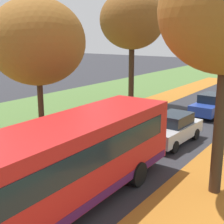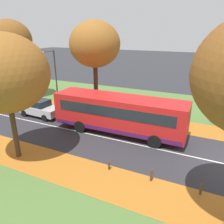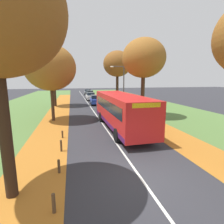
# 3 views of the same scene
# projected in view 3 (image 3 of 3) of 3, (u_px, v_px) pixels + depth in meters

# --- Properties ---
(ground_plane) EXTENTS (160.00, 160.00, 0.00)m
(ground_plane) POSITION_uv_depth(u_px,v_px,m) (141.00, 178.00, 7.65)
(ground_plane) COLOR #2D2D33
(grass_verge_left) EXTENTS (12.00, 90.00, 0.01)m
(grass_verge_left) POSITION_uv_depth(u_px,v_px,m) (26.00, 110.00, 24.76)
(grass_verge_left) COLOR #517538
(grass_verge_left) RESTS_ON ground
(leaf_litter_left) EXTENTS (2.80, 60.00, 0.00)m
(leaf_litter_left) POSITION_uv_depth(u_px,v_px,m) (57.00, 117.00, 20.03)
(leaf_litter_left) COLOR #B26B23
(leaf_litter_left) RESTS_ON grass_verge_left
(grass_verge_right) EXTENTS (12.00, 90.00, 0.01)m
(grass_verge_right) POSITION_uv_depth(u_px,v_px,m) (147.00, 106.00, 28.84)
(grass_verge_right) COLOR #517538
(grass_verge_right) RESTS_ON ground
(leaf_litter_right) EXTENTS (2.80, 60.00, 0.00)m
(leaf_litter_right) POSITION_uv_depth(u_px,v_px,m) (132.00, 113.00, 22.07)
(leaf_litter_right) COLOR #B26B23
(leaf_litter_right) RESTS_ON grass_verge_right
(road_centre_line) EXTENTS (0.12, 80.00, 0.01)m
(road_centre_line) POSITION_uv_depth(u_px,v_px,m) (91.00, 107.00, 26.80)
(road_centre_line) COLOR silver
(road_centre_line) RESTS_ON ground
(tree_left_near) EXTENTS (5.06, 5.06, 7.67)m
(tree_left_near) POSITION_uv_depth(u_px,v_px,m) (50.00, 68.00, 17.36)
(tree_left_near) COLOR #422D1E
(tree_left_near) RESTS_ON ground
(tree_left_mid) EXTENTS (5.14, 5.14, 9.22)m
(tree_left_mid) POSITION_uv_depth(u_px,v_px,m) (53.00, 62.00, 26.94)
(tree_left_mid) COLOR #382619
(tree_left_mid) RESTS_ON ground
(tree_right_near) EXTENTS (4.73, 4.73, 8.67)m
(tree_right_near) POSITION_uv_depth(u_px,v_px,m) (144.00, 58.00, 18.99)
(tree_right_near) COLOR #422D1E
(tree_right_near) RESTS_ON ground
(tree_right_mid) EXTENTS (4.74, 4.74, 8.95)m
(tree_right_mid) POSITION_uv_depth(u_px,v_px,m) (117.00, 64.00, 29.21)
(tree_right_mid) COLOR #382619
(tree_right_mid) RESTS_ON ground
(bollard_second) EXTENTS (0.12, 0.12, 0.68)m
(bollard_second) POSITION_uv_depth(u_px,v_px,m) (54.00, 204.00, 5.58)
(bollard_second) COLOR #4C3823
(bollard_second) RESTS_ON ground
(bollard_third) EXTENTS (0.12, 0.12, 0.65)m
(bollard_third) POSITION_uv_depth(u_px,v_px,m) (59.00, 166.00, 8.00)
(bollard_third) COLOR #4C3823
(bollard_third) RESTS_ON ground
(bollard_fourth) EXTENTS (0.12, 0.12, 0.71)m
(bollard_fourth) POSITION_uv_depth(u_px,v_px,m) (61.00, 146.00, 10.39)
(bollard_fourth) COLOR #4C3823
(bollard_fourth) RESTS_ON ground
(bollard_fifth) EXTENTS (0.12, 0.12, 0.55)m
(bollard_fifth) POSITION_uv_depth(u_px,v_px,m) (62.00, 134.00, 12.81)
(bollard_fifth) COLOR #4C3823
(bollard_fifth) RESTS_ON ground
(streetlamp_right) EXTENTS (1.89, 0.28, 6.00)m
(streetlamp_right) POSITION_uv_depth(u_px,v_px,m) (121.00, 83.00, 23.06)
(streetlamp_right) COLOR #47474C
(streetlamp_right) RESTS_ON ground
(bus) EXTENTS (2.77, 10.43, 2.98)m
(bus) POSITION_uv_depth(u_px,v_px,m) (121.00, 109.00, 15.06)
(bus) COLOR red
(bus) RESTS_ON ground
(car_silver_lead) EXTENTS (1.92, 4.27, 1.62)m
(car_silver_lead) POSITION_uv_depth(u_px,v_px,m) (104.00, 106.00, 23.20)
(car_silver_lead) COLOR #B7BABF
(car_silver_lead) RESTS_ON ground
(car_blue_following) EXTENTS (1.91, 4.26, 1.62)m
(car_blue_following) POSITION_uv_depth(u_px,v_px,m) (96.00, 100.00, 29.88)
(car_blue_following) COLOR #233D9E
(car_blue_following) RESTS_ON ground
(car_white_third_in_line) EXTENTS (1.85, 4.24, 1.62)m
(car_white_third_in_line) POSITION_uv_depth(u_px,v_px,m) (91.00, 96.00, 36.11)
(car_white_third_in_line) COLOR silver
(car_white_third_in_line) RESTS_ON ground
(car_black_fourth_in_line) EXTENTS (1.87, 4.24, 1.62)m
(car_black_fourth_in_line) POSITION_uv_depth(u_px,v_px,m) (90.00, 94.00, 42.09)
(car_black_fourth_in_line) COLOR black
(car_black_fourth_in_line) RESTS_ON ground
(car_grey_trailing) EXTENTS (1.82, 4.22, 1.62)m
(car_grey_trailing) POSITION_uv_depth(u_px,v_px,m) (88.00, 92.00, 47.67)
(car_grey_trailing) COLOR slate
(car_grey_trailing) RESTS_ON ground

